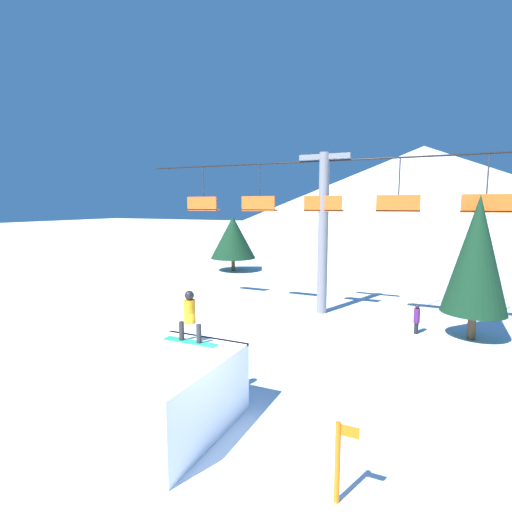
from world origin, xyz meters
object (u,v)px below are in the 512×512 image
object	(u,v)px
pine_tree_near	(477,255)
snowboarder	(190,317)
distant_skier	(417,318)
snow_ramp	(170,394)
trail_marker	(338,460)

from	to	relation	value
pine_tree_near	snowboarder	bearing A→B (deg)	-127.22
snowboarder	distant_skier	bearing A→B (deg)	61.07
snow_ramp	snowboarder	xyz separation A→B (m)	(-0.16, 1.09, 1.53)
snowboarder	distant_skier	world-z (taller)	snowboarder
snow_ramp	pine_tree_near	distance (m)	12.36
snowboarder	pine_tree_near	distance (m)	11.36
snowboarder	trail_marker	xyz separation A→B (m)	(4.22, -1.70, -1.60)
snow_ramp	pine_tree_near	xyz separation A→B (m)	(6.69, 10.10, 2.45)
trail_marker	distant_skier	bearing A→B (deg)	86.43
snow_ramp	pine_tree_near	world-z (taller)	pine_tree_near
snow_ramp	distant_skier	distance (m)	10.97
snow_ramp	trail_marker	bearing A→B (deg)	-8.55
snow_ramp	distant_skier	size ratio (longest dim) A/B	2.71
snowboarder	pine_tree_near	size ratio (longest dim) A/B	0.27
snow_ramp	snowboarder	bearing A→B (deg)	98.28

